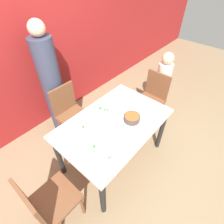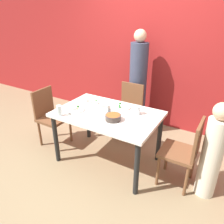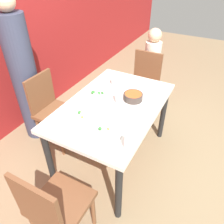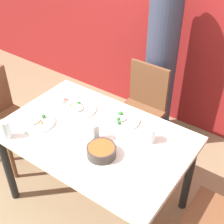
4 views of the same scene
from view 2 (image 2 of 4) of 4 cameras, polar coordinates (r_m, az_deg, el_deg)
ground_plane at (r=3.18m, az=-1.06°, el=-12.31°), size 10.00×10.00×0.00m
wall_back at (r=3.84m, az=10.38°, el=16.13°), size 10.00×0.06×2.70m
dining_table at (r=2.83m, az=-1.16°, el=-1.79°), size 1.32×0.85×0.74m
chair_adult_spot at (r=3.54m, az=4.36°, el=0.89°), size 0.40×0.40×0.88m
chair_child_spot at (r=2.66m, az=18.39°, el=-9.56°), size 0.40×0.40×0.88m
chair_empty_left at (r=3.45m, az=-15.83°, el=-0.75°), size 0.40×0.40×0.88m
person_adult at (r=3.69m, az=6.73°, el=6.96°), size 0.29×0.29×1.67m
person_child at (r=2.60m, az=24.69°, el=-9.95°), size 0.22×0.22×1.14m
bowl_curry at (r=2.59m, az=0.28°, el=-1.39°), size 0.19×0.19×0.07m
plate_rice_adult at (r=2.90m, az=-9.77°, el=0.76°), size 0.26×0.26×0.05m
plate_rice_child at (r=3.03m, az=-4.05°, el=2.23°), size 0.26×0.26×0.05m
plate_noodles at (r=2.93m, az=2.51°, el=1.40°), size 0.23×0.23×0.06m
bowl_rice_small at (r=3.14m, az=-7.29°, el=3.09°), size 0.11×0.11×0.04m
glass_water_tall at (r=2.75m, az=6.65°, el=0.49°), size 0.08×0.08×0.11m
glass_water_short at (r=2.76m, az=-13.59°, el=0.35°), size 0.07×0.07×0.14m
glass_water_center at (r=2.71m, az=-1.01°, el=0.61°), size 0.07×0.07×0.14m
fork_steel at (r=2.62m, az=6.27°, el=-2.09°), size 0.17×0.09×0.01m
spoon_steel at (r=2.62m, az=-4.37°, el=-1.93°), size 0.18×0.05×0.01m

